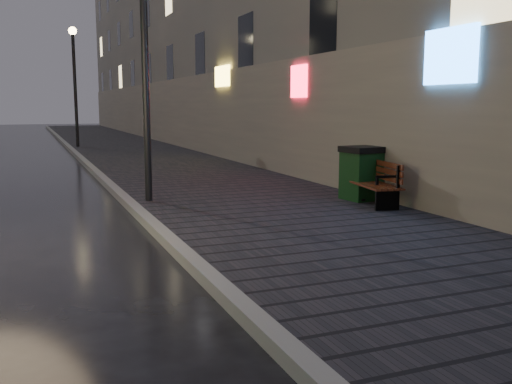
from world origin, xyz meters
TOP-DOWN VIEW (x-y plane):
  - ground at (0.00, 0.00)m, footprint 120.00×120.00m
  - sidewalk at (3.90, 21.00)m, footprint 4.60×58.00m
  - curb at (1.50, 21.00)m, footprint 0.20×58.00m
  - building_near at (7.10, 25.00)m, footprint 1.80×50.00m
  - lamp_near at (1.85, 6.00)m, footprint 0.36×0.36m
  - lamp_far at (1.85, 22.00)m, footprint 0.36×0.36m
  - bench at (5.75, 4.00)m, footprint 0.81×1.68m
  - trash_bin at (5.80, 4.55)m, footprint 0.76×0.76m

SIDE VIEW (x-z plane):
  - ground at x=0.00m, z-range 0.00..0.00m
  - sidewalk at x=3.90m, z-range 0.00..0.15m
  - curb at x=1.50m, z-range 0.00..0.15m
  - bench at x=5.75m, z-range 0.15..0.97m
  - trash_bin at x=5.80m, z-range 0.16..1.22m
  - lamp_near at x=1.85m, z-range 0.85..6.13m
  - lamp_far at x=1.85m, z-range 0.85..6.13m
  - building_near at x=7.10m, z-range 0.00..13.00m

